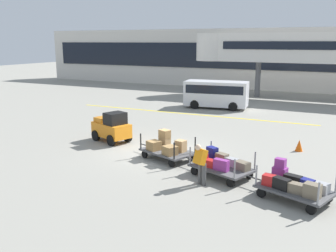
{
  "coord_description": "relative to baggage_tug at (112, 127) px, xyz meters",
  "views": [
    {
      "loc": [
        7.89,
        -14.8,
        5.11
      ],
      "look_at": [
        0.11,
        0.98,
        1.06
      ],
      "focal_mm": 39.37,
      "sensor_mm": 36.0,
      "label": 1
    }
  ],
  "objects": [
    {
      "name": "baggage_tug",
      "position": [
        0.0,
        0.0,
        0.0
      ],
      "size": [
        2.35,
        1.8,
        1.58
      ],
      "color": "orange",
      "rests_on": "ground_plane"
    },
    {
      "name": "jet_bridge",
      "position": [
        6.28,
        19.41,
        3.77
      ],
      "size": [
        19.98,
        3.0,
        5.86
      ],
      "color": "silver",
      "rests_on": "ground_plane"
    },
    {
      "name": "safety_cone_near",
      "position": [
        9.0,
        2.5,
        -0.48
      ],
      "size": [
        0.36,
        0.36,
        0.55
      ],
      "primitive_type": "cone",
      "color": "#EA590F",
      "rests_on": "ground_plane"
    },
    {
      "name": "shuttle_van",
      "position": [
        1.62,
        11.83,
        0.48
      ],
      "size": [
        5.0,
        2.5,
        2.1
      ],
      "color": "silver",
      "rests_on": "ground_plane"
    },
    {
      "name": "baggage_handler",
      "position": [
        6.33,
        -3.55,
        0.11
      ],
      "size": [
        0.54,
        0.55,
        1.56
      ],
      "color": "#4C4C4C",
      "rests_on": "ground_plane"
    },
    {
      "name": "baggage_cart_lead",
      "position": [
        3.88,
        -1.4,
        -0.22
      ],
      "size": [
        3.07,
        2.09,
        1.21
      ],
      "color": "#4C4C4F",
      "rests_on": "ground_plane"
    },
    {
      "name": "baggage_cart_middle",
      "position": [
        6.68,
        -2.34,
        -0.26
      ],
      "size": [
        3.07,
        2.09,
        1.1
      ],
      "color": "#4C4C4F",
      "rests_on": "ground_plane"
    },
    {
      "name": "baggage_cart_tail",
      "position": [
        9.55,
        -3.4,
        -0.24
      ],
      "size": [
        3.07,
        2.09,
        1.18
      ],
      "color": "#4C4C4F",
      "rests_on": "ground_plane"
    },
    {
      "name": "ground_plane",
      "position": [
        2.96,
        -0.59,
        -0.75
      ],
      "size": [
        120.0,
        120.0,
        0.0
      ],
      "primitive_type": "plane",
      "color": "gray"
    },
    {
      "name": "apron_lead_line",
      "position": [
        0.56,
        8.63,
        -0.75
      ],
      "size": [
        17.91,
        0.5,
        0.01
      ],
      "primitive_type": "cube",
      "rotation": [
        0.0,
        0.0,
        0.02
      ],
      "color": "yellow",
      "rests_on": "ground_plane"
    },
    {
      "name": "terminal_building",
      "position": [
        2.96,
        25.39,
        2.49
      ],
      "size": [
        58.03,
        2.51,
        6.48
      ],
      "color": "beige",
      "rests_on": "ground_plane"
    }
  ]
}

